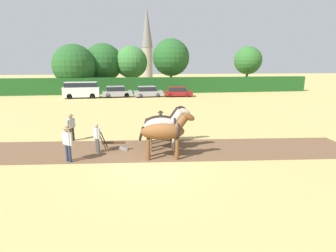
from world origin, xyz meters
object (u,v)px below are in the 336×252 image
(parked_van, at_px, (81,90))
(farmer_at_plow, at_px, (97,136))
(draft_horse_trail_left, at_px, (163,122))
(farmer_onlooker_left, at_px, (67,141))
(tree_center, at_px, (171,57))
(tree_center_left, at_px, (131,62))
(parked_car_center, at_px, (178,92))
(parked_car_center_left, at_px, (148,92))
(tree_left, at_px, (103,62))
(farmer_onlooker_right, at_px, (71,125))
(plow, at_px, (116,145))
(draft_horse_lead_right, at_px, (164,126))
(draft_horse_lead_left, at_px, (165,132))
(church_spire, at_px, (147,42))
(parked_car_left, at_px, (117,92))
(tree_center_right, at_px, (248,61))
(farmer_beside_team, at_px, (161,121))
(tree_far_left, at_px, (74,66))

(parked_van, bearing_deg, farmer_at_plow, -80.94)
(draft_horse_trail_left, bearing_deg, farmer_onlooker_left, -147.96)
(parked_van, bearing_deg, tree_center, 29.57)
(tree_center_left, bearing_deg, parked_van, -126.94)
(parked_car_center, bearing_deg, parked_car_center_left, -176.85)
(tree_left, relative_size, farmer_onlooker_left, 4.65)
(draft_horse_trail_left, height_order, farmer_onlooker_left, draft_horse_trail_left)
(farmer_onlooker_right, height_order, parked_van, parked_van)
(farmer_at_plow, xyz_separation_m, farmer_onlooker_left, (-1.23, -1.22, 0.15))
(tree_center_left, xyz_separation_m, plow, (-1.53, -33.86, -4.68))
(draft_horse_trail_left, height_order, plow, draft_horse_trail_left)
(tree_center_left, relative_size, farmer_at_plow, 4.99)
(draft_horse_lead_right, height_order, farmer_onlooker_left, draft_horse_lead_right)
(draft_horse_lead_left, bearing_deg, farmer_at_plow, 162.83)
(church_spire, height_order, parked_car_left, church_spire)
(farmer_onlooker_left, bearing_deg, plow, -13.28)
(tree_left, xyz_separation_m, tree_center_left, (4.84, -0.49, 0.02))
(church_spire, xyz_separation_m, parked_van, (-12.70, -44.30, -10.13))
(farmer_onlooker_right, xyz_separation_m, parked_car_left, (1.90, 22.20, -0.21))
(parked_car_center_left, bearing_deg, farmer_onlooker_right, -112.12)
(parked_car_center, bearing_deg, tree_left, 143.20)
(tree_left, xyz_separation_m, farmer_at_plow, (2.34, -34.51, -4.07))
(tree_center_right, xyz_separation_m, draft_horse_lead_right, (-20.44, -33.64, -4.01))
(plow, relative_size, parked_car_center, 0.36)
(farmer_beside_team, bearing_deg, draft_horse_lead_left, -84.47)
(church_spire, distance_m, draft_horse_lead_right, 69.69)
(draft_horse_lead_left, bearing_deg, tree_center_right, 65.26)
(church_spire, relative_size, parked_van, 4.36)
(draft_horse_lead_right, distance_m, parked_van, 25.90)
(parked_car_center_left, bearing_deg, parked_van, 173.81)
(tree_center_right, height_order, draft_horse_lead_right, tree_center_right)
(tree_center_left, height_order, draft_horse_trail_left, tree_center_left)
(tree_far_left, distance_m, tree_center_right, 30.86)
(farmer_onlooker_right, bearing_deg, draft_horse_lead_right, 5.11)
(tree_left, xyz_separation_m, church_spire, (10.33, 34.22, 6.31))
(church_spire, xyz_separation_m, farmer_onlooker_right, (-9.78, -66.23, -10.30))
(draft_horse_lead_right, relative_size, plow, 1.75)
(parked_van, bearing_deg, farmer_beside_team, -70.42)
(farmer_at_plow, relative_size, parked_car_left, 0.36)
(farmer_onlooker_left, height_order, farmer_onlooker_right, farmer_onlooker_left)
(tree_center_right, distance_m, farmer_onlooker_right, 40.60)
(tree_center_right, bearing_deg, plow, -124.60)
(draft_horse_lead_left, height_order, farmer_beside_team, draft_horse_lead_left)
(draft_horse_lead_right, bearing_deg, church_spire, 92.04)
(tree_left, relative_size, farmer_beside_team, 4.95)
(tree_center, distance_m, farmer_beside_team, 31.12)
(draft_horse_lead_left, xyz_separation_m, parked_van, (-8.15, 25.88, -0.22))
(tree_center_right, xyz_separation_m, farmer_onlooker_left, (-25.24, -34.75, -4.29))
(tree_left, relative_size, tree_center_left, 1.06)
(farmer_beside_team, bearing_deg, tree_center_left, 102.18)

